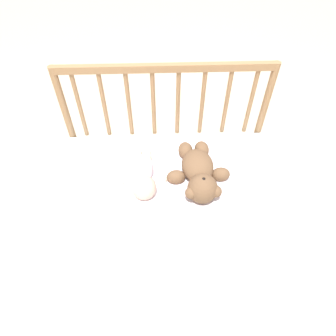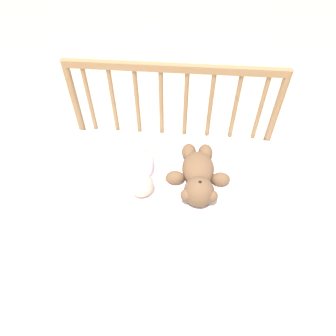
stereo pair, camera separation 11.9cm
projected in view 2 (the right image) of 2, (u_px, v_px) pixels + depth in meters
ground_plane at (168, 225)px, 1.80m from camera, size 12.00×12.00×0.00m
crib_mattress at (168, 203)px, 1.64m from camera, size 1.09×0.62×0.44m
crib_rail at (173, 111)px, 1.58m from camera, size 1.09×0.04×0.86m
blanket at (175, 174)px, 1.48m from camera, size 0.72×0.50×0.01m
teddy_bear at (198, 175)px, 1.40m from camera, size 0.31×0.40×0.14m
baby at (143, 173)px, 1.42m from camera, size 0.24×0.34×0.11m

